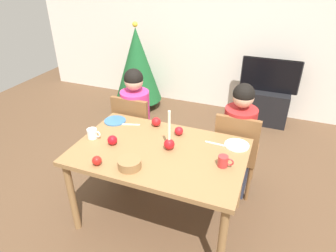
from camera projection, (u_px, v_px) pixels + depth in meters
name	position (u px, v px, depth m)	size (l,w,h in m)	color
ground_plane	(160.00, 216.00, 2.79)	(7.68, 7.68, 0.00)	brown
back_wall	(229.00, 24.00, 4.26)	(6.40, 0.10, 2.60)	silver
dining_table	(159.00, 158.00, 2.46)	(1.40, 0.90, 0.75)	olive
chair_left	(135.00, 129.00, 3.20)	(0.40, 0.40, 0.90)	brown
chair_right	(236.00, 149.00, 2.86)	(0.40, 0.40, 0.90)	brown
person_left_child	(136.00, 123.00, 3.20)	(0.30, 0.30, 1.17)	#33384C
person_right_child	(237.00, 142.00, 2.86)	(0.30, 0.30, 1.17)	#33384C
tv_stand	(265.00, 106.00, 4.32)	(0.64, 0.40, 0.48)	black
tv	(270.00, 75.00, 4.09)	(0.79, 0.05, 0.46)	black
christmas_tree	(137.00, 65.00, 4.53)	(0.73, 0.73, 1.34)	brown
candle_centerpiece	(169.00, 142.00, 2.40)	(0.09, 0.09, 0.35)	red
plate_left	(115.00, 121.00, 2.85)	(0.21, 0.21, 0.01)	teal
plate_right	(237.00, 145.00, 2.47)	(0.20, 0.20, 0.01)	white
mug_left	(93.00, 134.00, 2.56)	(0.13, 0.08, 0.09)	white
mug_right	(223.00, 161.00, 2.21)	(0.12, 0.08, 0.09)	#B72D2D
fork_left	(130.00, 124.00, 2.78)	(0.18, 0.01, 0.01)	silver
fork_right	(216.00, 144.00, 2.50)	(0.18, 0.01, 0.01)	silver
bowl_walnuts	(130.00, 164.00, 2.20)	(0.18, 0.18, 0.07)	olive
apple_near_candle	(112.00, 140.00, 2.48)	(0.08, 0.08, 0.08)	red
apple_by_left_plate	(97.00, 161.00, 2.23)	(0.07, 0.07, 0.07)	#B11B16
apple_by_right_mug	(156.00, 122.00, 2.75)	(0.09, 0.09, 0.09)	#B0171A
apple_far_edge	(179.00, 131.00, 2.61)	(0.08, 0.08, 0.08)	red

